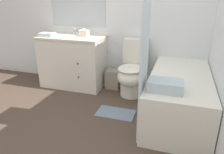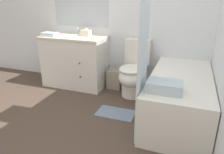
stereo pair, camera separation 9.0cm
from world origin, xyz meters
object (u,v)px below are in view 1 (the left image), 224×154
object	(u,v)px
tissue_box	(84,33)
hand_towel_folded	(47,35)
wastebasket	(113,79)
bath_towel_folded	(166,86)
sink_faucet	(77,32)
vanity_cabinet	(73,61)
bath_mat	(116,113)
bathtub	(179,95)
toilet	(132,72)

from	to	relation	value
tissue_box	hand_towel_folded	world-z (taller)	tissue_box
wastebasket	bath_towel_folded	world-z (taller)	bath_towel_folded
sink_faucet	wastebasket	distance (m)	0.97
bath_towel_folded	vanity_cabinet	bearing A→B (deg)	146.99
vanity_cabinet	sink_faucet	size ratio (longest dim) A/B	7.23
vanity_cabinet	wastebasket	size ratio (longest dim) A/B	3.35
bath_towel_folded	bath_mat	xyz separation A→B (m)	(-0.61, 0.30, -0.59)
bathtub	hand_towel_folded	distance (m)	2.17
toilet	hand_towel_folded	bearing A→B (deg)	-177.40
bath_towel_folded	hand_towel_folded	bearing A→B (deg)	155.42
hand_towel_folded	bathtub	bearing A→B (deg)	-9.98
toilet	wastebasket	world-z (taller)	toilet
vanity_cabinet	hand_towel_folded	world-z (taller)	hand_towel_folded
tissue_box	bath_towel_folded	size ratio (longest dim) A/B	0.42
bath_towel_folded	bathtub	bearing A→B (deg)	74.83
wastebasket	hand_towel_folded	bearing A→B (deg)	-167.69
sink_faucet	tissue_box	bearing A→B (deg)	-32.73
bath_mat	tissue_box	bearing A→B (deg)	134.38
wastebasket	hand_towel_folded	distance (m)	1.25
tissue_box	hand_towel_folded	size ratio (longest dim) A/B	0.59
tissue_box	bath_towel_folded	distance (m)	1.78
vanity_cabinet	bath_mat	world-z (taller)	vanity_cabinet
sink_faucet	bath_mat	size ratio (longest dim) A/B	0.29
vanity_cabinet	bath_towel_folded	distance (m)	1.87
toilet	sink_faucet	bearing A→B (deg)	165.43
bathtub	bath_mat	size ratio (longest dim) A/B	3.18
bath_towel_folded	wastebasket	bearing A→B (deg)	129.42
vanity_cabinet	bathtub	world-z (taller)	vanity_cabinet
bathtub	bath_mat	world-z (taller)	bathtub
bath_mat	sink_faucet	bearing A→B (deg)	136.48
sink_faucet	toilet	bearing A→B (deg)	-14.57
bath_mat	toilet	bearing A→B (deg)	85.08
vanity_cabinet	bathtub	xyz separation A→B (m)	(1.70, -0.50, -0.15)
sink_faucet	bathtub	bearing A→B (deg)	-21.95
sink_faucet	bath_towel_folded	bearing A→B (deg)	-37.55
hand_towel_folded	bath_towel_folded	size ratio (longest dim) A/B	0.70
toilet	hand_towel_folded	xyz separation A→B (m)	(-1.36, -0.06, 0.50)
vanity_cabinet	hand_towel_folded	bearing A→B (deg)	-158.63
bathtub	bath_towel_folded	size ratio (longest dim) A/B	4.55
tissue_box	bath_mat	bearing A→B (deg)	-45.62
vanity_cabinet	bath_towel_folded	xyz separation A→B (m)	(1.56, -1.02, 0.17)
bathtub	bath_towel_folded	xyz separation A→B (m)	(-0.14, -0.52, 0.32)
tissue_box	bath_mat	size ratio (longest dim) A/B	0.29
sink_faucet	hand_towel_folded	distance (m)	0.48
hand_towel_folded	bath_mat	bearing A→B (deg)	-23.97
hand_towel_folded	bath_mat	size ratio (longest dim) A/B	0.49
tissue_box	bathtub	bearing A→B (deg)	-20.52
vanity_cabinet	bathtub	size ratio (longest dim) A/B	0.66
vanity_cabinet	sink_faucet	distance (m)	0.48
wastebasket	hand_towel_folded	world-z (taller)	hand_towel_folded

